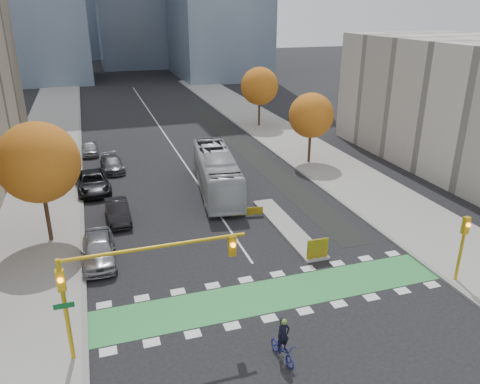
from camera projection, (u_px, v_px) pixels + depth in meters
ground at (284, 310)px, 24.55m from camera, size 300.00×300.00×0.00m
sidewalk_west at (37, 199)px, 38.31m from camera, size 7.00×120.00×0.15m
sidewalk_east at (331, 167)px, 46.04m from camera, size 7.00×120.00×0.15m
curb_west at (81, 195)px, 39.31m from camera, size 0.30×120.00×0.16m
curb_east at (299, 170)px, 45.04m from camera, size 0.30×120.00×0.16m
bike_crossing at (274, 294)px, 25.87m from camera, size 20.00×3.00×0.01m
centre_line at (162, 130)px, 59.86m from camera, size 0.15×70.00×0.01m
bike_lane_paint at (242, 146)px, 53.18m from camera, size 2.50×50.00×0.01m
median_island at (287, 227)px, 33.61m from camera, size 1.60×10.00×0.16m
hazard_board at (318, 249)px, 29.10m from camera, size 1.40×0.12×1.30m
tree_west at (39, 163)px, 29.61m from camera, size 5.20×5.20×8.22m
tree_east_near at (311, 116)px, 45.60m from camera, size 4.40×4.40×7.08m
tree_east_far at (259, 86)px, 59.73m from camera, size 4.80×4.80×7.65m
traffic_signal_west at (124, 274)px, 20.32m from camera, size 8.53×0.56×5.20m
traffic_signal_east at (463, 239)px, 26.09m from camera, size 0.35×0.43×4.10m
cyclist at (283, 346)px, 20.88m from camera, size 0.96×1.98×2.19m
bus at (217, 172)px, 39.66m from camera, size 4.46×12.52×3.41m
parked_car_a at (98, 249)px, 28.90m from camera, size 2.15×5.10×1.72m
parked_car_b at (118, 211)px, 34.47m from camera, size 1.71×4.54×1.48m
parked_car_c at (112, 164)px, 45.02m from camera, size 2.31×4.85×1.37m
parked_car_d at (93, 182)px, 40.00m from camera, size 3.06×5.98×1.62m
parked_car_e at (90, 148)px, 49.96m from camera, size 1.74×4.19×1.42m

